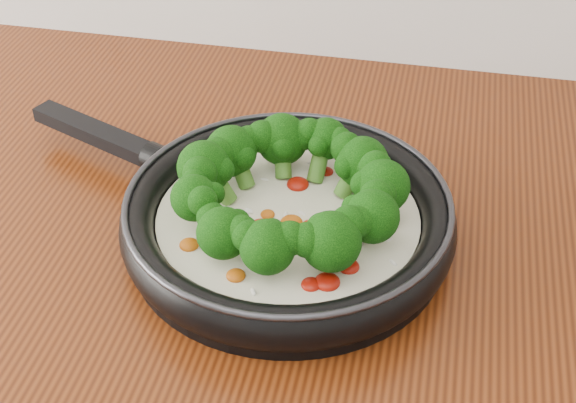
# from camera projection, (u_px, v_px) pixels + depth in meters

# --- Properties ---
(skillet) EXTENTS (0.53, 0.42, 0.09)m
(skillet) POSITION_uv_depth(u_px,v_px,m) (286.00, 211.00, 0.77)
(skillet) COLOR black
(skillet) RESTS_ON counter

